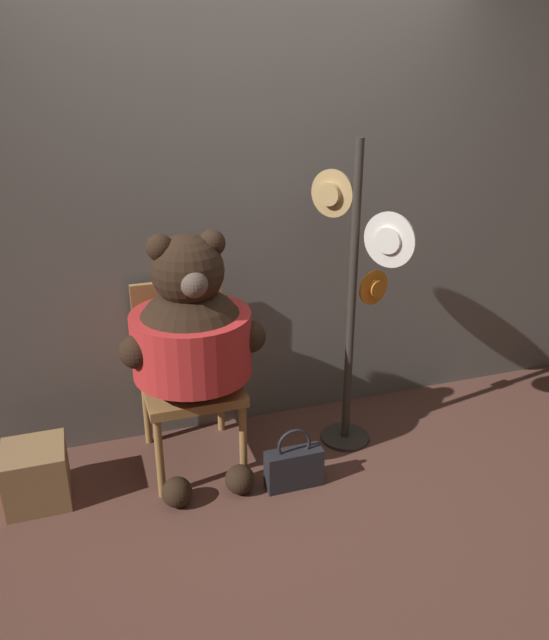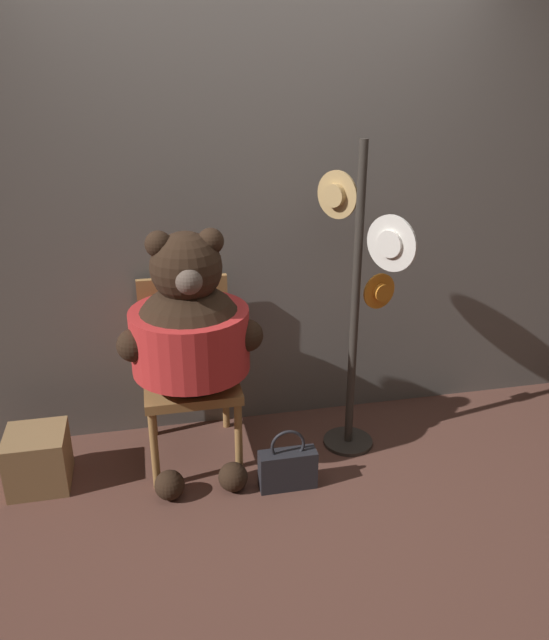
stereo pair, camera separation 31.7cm
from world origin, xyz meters
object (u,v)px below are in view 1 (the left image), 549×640
at_px(teddy_bear, 192,337).
at_px(hat_display_rack, 356,295).
at_px(chair, 186,368).
at_px(handbag_on_ground, 294,467).

xyz_separation_m(teddy_bear, hat_display_rack, (0.89, 0.02, 0.11)).
distance_m(teddy_bear, hat_display_rack, 0.89).
xyz_separation_m(chair, teddy_bear, (0.01, -0.18, 0.26)).
bearing_deg(hat_display_rack, teddy_bear, -178.72).
relative_size(chair, handbag_on_ground, 2.82).
height_order(chair, teddy_bear, teddy_bear).
relative_size(hat_display_rack, handbag_on_ground, 5.01).
height_order(teddy_bear, handbag_on_ground, teddy_bear).
height_order(teddy_bear, hat_display_rack, hat_display_rack).
distance_m(chair, handbag_on_ground, 0.76).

